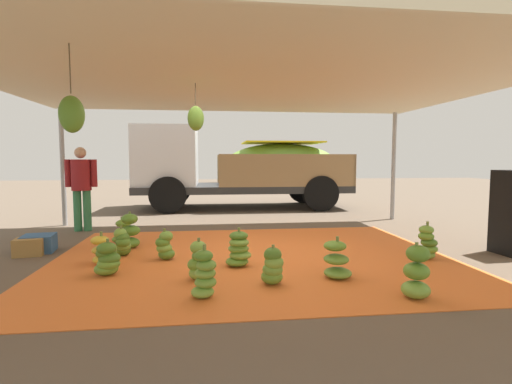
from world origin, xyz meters
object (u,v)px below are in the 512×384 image
banana_bunch_1 (239,250)px  cargo_truck_main (237,167)px  banana_bunch_8 (205,275)px  banana_bunch_5 (107,259)px  banana_bunch_2 (130,232)px  banana_bunch_12 (417,274)px  crate_1 (29,247)px  banana_bunch_11 (165,246)px  banana_bunch_3 (273,267)px  banana_bunch_7 (427,244)px  crate_0 (39,244)px  banana_bunch_6 (123,232)px  banana_bunch_4 (199,262)px  worker_0 (81,182)px  banana_bunch_0 (123,243)px  banana_bunch_9 (102,251)px

banana_bunch_1 → cargo_truck_main: size_ratio=0.08×
banana_bunch_8 → banana_bunch_1: bearing=68.9°
banana_bunch_5 → banana_bunch_2: bearing=90.4°
banana_bunch_12 → crate_1: banana_bunch_12 is taller
banana_bunch_1 → banana_bunch_11: (-1.03, 0.46, -0.02)m
banana_bunch_8 → banana_bunch_11: size_ratio=1.24×
banana_bunch_3 → banana_bunch_7: banana_bunch_7 is taller
banana_bunch_5 → banana_bunch_7: size_ratio=0.83×
banana_bunch_2 → banana_bunch_5: (0.01, -1.49, -0.06)m
banana_bunch_12 → cargo_truck_main: cargo_truck_main is taller
banana_bunch_11 → banana_bunch_5: bearing=-132.9°
crate_0 → banana_bunch_6: bearing=22.7°
banana_bunch_4 → worker_0: size_ratio=0.30×
banana_bunch_11 → crate_1: size_ratio=1.13×
banana_bunch_2 → banana_bunch_8: size_ratio=1.07×
banana_bunch_12 → banana_bunch_11: bearing=145.4°
banana_bunch_7 → cargo_truck_main: cargo_truck_main is taller
banana_bunch_11 → banana_bunch_4: bearing=-63.4°
banana_bunch_3 → crate_0: banana_bunch_3 is taller
banana_bunch_1 → cargo_truck_main: bearing=85.8°
banana_bunch_4 → banana_bunch_7: bearing=9.5°
banana_bunch_11 → banana_bunch_6: bearing=124.5°
banana_bunch_6 → worker_0: 1.88m
banana_bunch_7 → banana_bunch_8: size_ratio=0.98×
banana_bunch_4 → banana_bunch_12: bearing=-21.8°
banana_bunch_7 → worker_0: (-5.69, 3.03, 0.75)m
banana_bunch_8 → cargo_truck_main: (0.93, 7.62, 1.00)m
banana_bunch_6 → crate_0: (-1.18, -0.49, -0.06)m
banana_bunch_12 → worker_0: 6.53m
banana_bunch_11 → banana_bunch_12: 3.37m
banana_bunch_0 → banana_bunch_5: 0.96m
banana_bunch_6 → crate_1: 1.41m
banana_bunch_8 → banana_bunch_11: 1.73m
banana_bunch_2 → banana_bunch_12: (3.42, -2.73, -0.00)m
banana_bunch_4 → banana_bunch_9: banana_bunch_4 is taller
cargo_truck_main → banana_bunch_6: bearing=-116.4°
banana_bunch_7 → crate_0: bearing=168.3°
banana_bunch_1 → banana_bunch_6: (-1.88, 1.69, -0.03)m
banana_bunch_5 → crate_0: bearing=134.5°
banana_bunch_3 → banana_bunch_7: bearing=19.2°
banana_bunch_1 → banana_bunch_6: size_ratio=1.14×
banana_bunch_0 → banana_bunch_1: bearing=-23.7°
banana_bunch_5 → banana_bunch_11: (0.63, 0.68, -0.00)m
cargo_truck_main → crate_0: 6.43m
banana_bunch_1 → banana_bunch_3: banana_bunch_1 is taller
banana_bunch_9 → banana_bunch_1: bearing=-9.6°
banana_bunch_2 → banana_bunch_4: banana_bunch_2 is taller
banana_bunch_2 → crate_0: 1.40m
banana_bunch_7 → banana_bunch_11: (-3.77, 0.46, -0.04)m
banana_bunch_6 → cargo_truck_main: 5.41m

